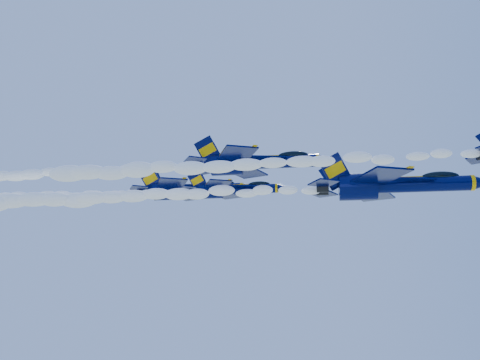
# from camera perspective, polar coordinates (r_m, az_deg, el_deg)

# --- Properties ---
(smoke_trail_jet_lead) EXTENTS (41.17, 1.73, 1.56)m
(smoke_trail_jet_lead) POSITION_cam_1_polar(r_m,az_deg,el_deg) (50.61, 1.32, 1.67)
(smoke_trail_jet_lead) COLOR white
(jet_second) EXTENTS (19.70, 16.16, 7.32)m
(jet_second) POSITION_cam_1_polar(r_m,az_deg,el_deg) (62.00, 16.06, -0.48)
(jet_second) COLOR #000638
(smoke_trail_jet_second) EXTENTS (41.17, 2.19, 1.98)m
(smoke_trail_jet_second) POSITION_cam_1_polar(r_m,az_deg,el_deg) (64.38, -10.37, -1.71)
(smoke_trail_jet_second) COLOR white
(jet_third) EXTENTS (17.86, 14.65, 6.64)m
(jet_third) POSITION_cam_1_polar(r_m,az_deg,el_deg) (65.52, 1.67, 1.91)
(jet_third) COLOR #000638
(smoke_trail_jet_third) EXTENTS (41.17, 1.99, 1.79)m
(smoke_trail_jet_third) POSITION_cam_1_polar(r_m,az_deg,el_deg) (73.82, -20.66, 0.64)
(smoke_trail_jet_third) COLOR white
(jet_fourth) EXTENTS (15.16, 12.44, 5.63)m
(jet_fourth) POSITION_cam_1_polar(r_m,az_deg,el_deg) (76.76, -0.87, -0.98)
(jet_fourth) COLOR #000638
(smoke_trail_jet_fourth) EXTENTS (41.17, 1.69, 1.52)m
(smoke_trail_jet_fourth) POSITION_cam_1_polar(r_m,az_deg,el_deg) (85.00, -19.23, -1.76)
(smoke_trail_jet_fourth) COLOR white
(jet_fifth) EXTENTS (19.79, 16.24, 7.35)m
(jet_fifth) POSITION_cam_1_polar(r_m,az_deg,el_deg) (86.79, -5.30, -0.99)
(jet_fifth) COLOR #000638
(smoke_trail_jet_fifth) EXTENTS (41.17, 2.21, 1.98)m
(smoke_trail_jet_fifth) POSITION_cam_1_polar(r_m,az_deg,el_deg) (97.39, -22.20, -1.70)
(smoke_trail_jet_fifth) COLOR white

